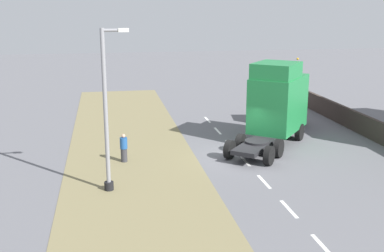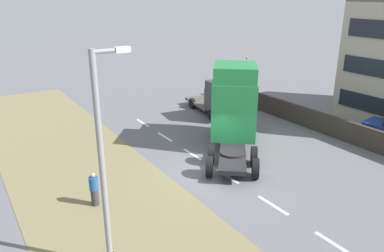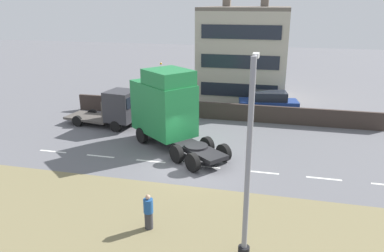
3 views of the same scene
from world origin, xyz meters
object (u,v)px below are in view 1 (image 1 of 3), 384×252
at_px(lorry_cab, 277,103).
at_px(pedestrian, 124,148).
at_px(flatbed_truck, 287,103).
at_px(lamp_post, 107,121).

bearing_deg(lorry_cab, pedestrian, -128.07).
bearing_deg(flatbed_truck, lamp_post, 48.74).
height_order(flatbed_truck, lamp_post, lamp_post).
distance_m(lorry_cab, pedestrian, 9.65).
bearing_deg(lorry_cab, lamp_post, -109.83).
bearing_deg(flatbed_truck, pedestrian, 38.11).
xyz_separation_m(flatbed_truck, lamp_post, (-12.57, -10.63, 1.81)).
xyz_separation_m(lorry_cab, lamp_post, (-10.07, -6.05, 0.79)).
relative_size(lorry_cab, flatbed_truck, 1.23).
bearing_deg(lamp_post, pedestrian, 78.48).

